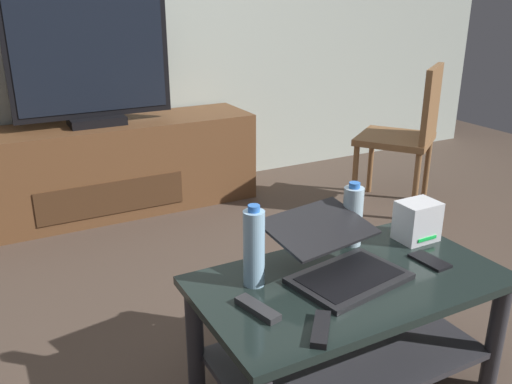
# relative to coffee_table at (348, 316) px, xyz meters

# --- Properties ---
(ground_plane) EXTENTS (7.68, 7.68, 0.00)m
(ground_plane) POSITION_rel_coffee_table_xyz_m (-0.14, 0.14, -0.31)
(ground_plane) COLOR #4C3D33
(coffee_table) EXTENTS (1.02, 0.57, 0.46)m
(coffee_table) POSITION_rel_coffee_table_xyz_m (0.00, 0.00, 0.00)
(coffee_table) COLOR black
(coffee_table) RESTS_ON ground
(media_cabinet) EXTENTS (1.95, 0.48, 0.57)m
(media_cabinet) POSITION_rel_coffee_table_xyz_m (-0.34, 2.08, -0.02)
(media_cabinet) COLOR brown
(media_cabinet) RESTS_ON ground
(television) EXTENTS (0.93, 0.20, 0.77)m
(television) POSITION_rel_coffee_table_xyz_m (-0.34, 2.05, 0.64)
(television) COLOR black
(television) RESTS_ON media_cabinet
(dining_chair) EXTENTS (0.61, 0.61, 0.92)m
(dining_chair) POSITION_rel_coffee_table_xyz_m (1.40, 1.23, 0.21)
(dining_chair) COLOR brown
(dining_chair) RESTS_ON ground
(laptop) EXTENTS (0.42, 0.45, 0.17)m
(laptop) POSITION_rel_coffee_table_xyz_m (-0.02, 0.05, 0.21)
(laptop) COLOR black
(laptop) RESTS_ON coffee_table
(router_box) EXTENTS (0.15, 0.12, 0.15)m
(router_box) POSITION_rel_coffee_table_xyz_m (0.40, 0.12, 0.22)
(router_box) COLOR silver
(router_box) RESTS_ON coffee_table
(water_bottle_near) EXTENTS (0.07, 0.07, 0.24)m
(water_bottle_near) POSITION_rel_coffee_table_xyz_m (0.16, 0.20, 0.26)
(water_bottle_near) COLOR silver
(water_bottle_near) RESTS_ON coffee_table
(water_bottle_far) EXTENTS (0.07, 0.07, 0.27)m
(water_bottle_far) POSITION_rel_coffee_table_xyz_m (-0.30, 0.11, 0.27)
(water_bottle_far) COLOR #99C6E5
(water_bottle_far) RESTS_ON coffee_table
(cell_phone) EXTENTS (0.08, 0.14, 0.01)m
(cell_phone) POSITION_rel_coffee_table_xyz_m (0.31, -0.04, 0.15)
(cell_phone) COLOR black
(cell_phone) RESTS_ON coffee_table
(tv_remote) EXTENTS (0.14, 0.15, 0.02)m
(tv_remote) POSITION_rel_coffee_table_xyz_m (-0.26, -0.20, 0.15)
(tv_remote) COLOR black
(tv_remote) RESTS_ON coffee_table
(soundbar_remote) EXTENTS (0.08, 0.17, 0.02)m
(soundbar_remote) POSITION_rel_coffee_table_xyz_m (-0.36, -0.03, 0.15)
(soundbar_remote) COLOR #2D2D30
(soundbar_remote) RESTS_ON coffee_table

